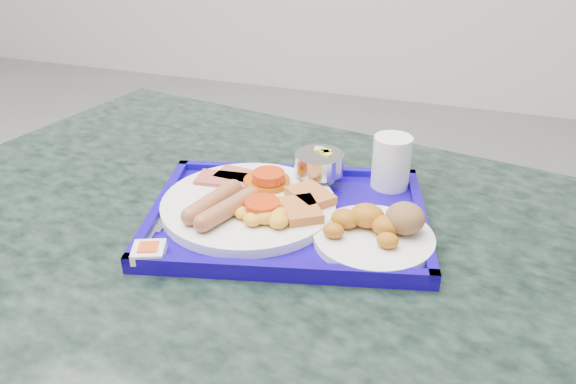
{
  "coord_description": "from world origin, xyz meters",
  "views": [
    {
      "loc": [
        0.9,
        -0.69,
        1.27
      ],
      "look_at": [
        0.65,
        0.03,
        0.86
      ],
      "focal_mm": 35.0,
      "sensor_mm": 36.0,
      "label": 1
    }
  ],
  "objects_px": {
    "fruit_bowl": "(319,164)",
    "tray": "(288,217)",
    "bread_plate": "(378,230)",
    "juice_cup": "(392,160)",
    "table": "(265,326)",
    "main_plate": "(253,203)"
  },
  "relations": [
    {
      "from": "bread_plate",
      "to": "fruit_bowl",
      "type": "distance_m",
      "value": 0.2
    },
    {
      "from": "fruit_bowl",
      "to": "juice_cup",
      "type": "distance_m",
      "value": 0.12
    },
    {
      "from": "bread_plate",
      "to": "fruit_bowl",
      "type": "xyz_separation_m",
      "value": [
        -0.13,
        0.14,
        0.02
      ]
    },
    {
      "from": "table",
      "to": "main_plate",
      "type": "xyz_separation_m",
      "value": [
        -0.02,
        0.02,
        0.24
      ]
    },
    {
      "from": "tray",
      "to": "bread_plate",
      "type": "bearing_deg",
      "value": -10.65
    },
    {
      "from": "table",
      "to": "fruit_bowl",
      "type": "xyz_separation_m",
      "value": [
        0.05,
        0.14,
        0.26
      ]
    },
    {
      "from": "fruit_bowl",
      "to": "juice_cup",
      "type": "xyz_separation_m",
      "value": [
        0.12,
        0.03,
        0.01
      ]
    },
    {
      "from": "table",
      "to": "tray",
      "type": "xyz_separation_m",
      "value": [
        0.04,
        0.02,
        0.22
      ]
    },
    {
      "from": "tray",
      "to": "bread_plate",
      "type": "xyz_separation_m",
      "value": [
        0.15,
        -0.03,
        0.02
      ]
    },
    {
      "from": "bread_plate",
      "to": "fruit_bowl",
      "type": "height_order",
      "value": "fruit_bowl"
    },
    {
      "from": "table",
      "to": "fruit_bowl",
      "type": "bearing_deg",
      "value": 69.73
    },
    {
      "from": "tray",
      "to": "fruit_bowl",
      "type": "xyz_separation_m",
      "value": [
        0.02,
        0.12,
        0.04
      ]
    },
    {
      "from": "tray",
      "to": "table",
      "type": "bearing_deg",
      "value": -146.22
    },
    {
      "from": "juice_cup",
      "to": "table",
      "type": "bearing_deg",
      "value": -134.53
    },
    {
      "from": "juice_cup",
      "to": "bread_plate",
      "type": "bearing_deg",
      "value": -85.87
    },
    {
      "from": "fruit_bowl",
      "to": "juice_cup",
      "type": "height_order",
      "value": "juice_cup"
    },
    {
      "from": "table",
      "to": "juice_cup",
      "type": "xyz_separation_m",
      "value": [
        0.17,
        0.17,
        0.27
      ]
    },
    {
      "from": "bread_plate",
      "to": "fruit_bowl",
      "type": "relative_size",
      "value": 2.07
    },
    {
      "from": "fruit_bowl",
      "to": "tray",
      "type": "bearing_deg",
      "value": -98.1
    },
    {
      "from": "tray",
      "to": "main_plate",
      "type": "height_order",
      "value": "main_plate"
    },
    {
      "from": "main_plate",
      "to": "table",
      "type": "bearing_deg",
      "value": -35.67
    },
    {
      "from": "fruit_bowl",
      "to": "juice_cup",
      "type": "relative_size",
      "value": 0.94
    }
  ]
}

